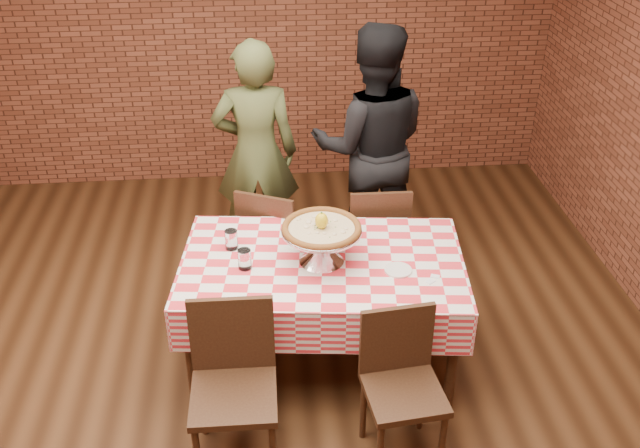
# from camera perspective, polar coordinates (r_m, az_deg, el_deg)

# --- Properties ---
(ground) EXTENTS (6.00, 6.00, 0.00)m
(ground) POSITION_cam_1_polar(r_m,az_deg,el_deg) (4.42, -5.98, -14.02)
(ground) COLOR black
(ground) RESTS_ON ground
(back_wall) EXTENTS (5.50, 0.00, 5.50)m
(back_wall) POSITION_cam_1_polar(r_m,az_deg,el_deg) (6.36, -6.70, 15.56)
(back_wall) COLOR brown
(back_wall) RESTS_ON ground
(table) EXTENTS (1.73, 1.16, 0.75)m
(table) POSITION_cam_1_polar(r_m,az_deg,el_deg) (4.45, 0.17, -6.98)
(table) COLOR #3C2616
(table) RESTS_ON ground
(tablecloth) EXTENTS (1.77, 1.19, 0.28)m
(tablecloth) POSITION_cam_1_polar(r_m,az_deg,el_deg) (4.31, 0.18, -4.43)
(tablecloth) COLOR #E7303C
(tablecloth) RESTS_ON table
(pizza_stand) EXTENTS (0.60, 0.60, 0.21)m
(pizza_stand) POSITION_cam_1_polar(r_m,az_deg,el_deg) (4.17, 0.12, -1.71)
(pizza_stand) COLOR silver
(pizza_stand) RESTS_ON tablecloth
(pizza) EXTENTS (0.58, 0.58, 0.03)m
(pizza) POSITION_cam_1_polar(r_m,az_deg,el_deg) (4.11, 0.12, -0.39)
(pizza) COLOR beige
(pizza) RESTS_ON pizza_stand
(lemon) EXTENTS (0.09, 0.09, 0.10)m
(lemon) POSITION_cam_1_polar(r_m,az_deg,el_deg) (4.08, 0.13, 0.26)
(lemon) COLOR yellow
(lemon) RESTS_ON pizza
(water_glass_left) EXTENTS (0.08, 0.08, 0.12)m
(water_glass_left) POSITION_cam_1_polar(r_m,az_deg,el_deg) (4.15, -5.97, -2.78)
(water_glass_left) COLOR white
(water_glass_left) RESTS_ON tablecloth
(water_glass_right) EXTENTS (0.08, 0.08, 0.12)m
(water_glass_right) POSITION_cam_1_polar(r_m,az_deg,el_deg) (4.34, -7.01, -1.23)
(water_glass_right) COLOR white
(water_glass_right) RESTS_ON tablecloth
(side_plate) EXTENTS (0.17, 0.17, 0.01)m
(side_plate) POSITION_cam_1_polar(r_m,az_deg,el_deg) (4.16, 6.19, -3.64)
(side_plate) COLOR white
(side_plate) RESTS_ON tablecloth
(sweetener_packet_a) EXTENTS (0.06, 0.06, 0.00)m
(sweetener_packet_a) POSITION_cam_1_polar(r_m,az_deg,el_deg) (4.10, 8.71, -4.51)
(sweetener_packet_a) COLOR white
(sweetener_packet_a) RESTS_ON tablecloth
(sweetener_packet_b) EXTENTS (0.06, 0.05, 0.00)m
(sweetener_packet_b) POSITION_cam_1_polar(r_m,az_deg,el_deg) (4.14, 9.08, -4.10)
(sweetener_packet_b) COLOR white
(sweetener_packet_b) RESTS_ON tablecloth
(condiment_caddy) EXTENTS (0.10, 0.08, 0.14)m
(condiment_caddy) POSITION_cam_1_polar(r_m,az_deg,el_deg) (4.44, 1.50, -0.10)
(condiment_caddy) COLOR silver
(condiment_caddy) RESTS_ON tablecloth
(chair_near_left) EXTENTS (0.45, 0.45, 0.92)m
(chair_near_left) POSITION_cam_1_polar(r_m,az_deg,el_deg) (3.82, -6.83, -13.21)
(chair_near_left) COLOR #3C2616
(chair_near_left) RESTS_ON ground
(chair_near_right) EXTENTS (0.43, 0.43, 0.87)m
(chair_near_right) POSITION_cam_1_polar(r_m,az_deg,el_deg) (3.85, 6.64, -13.29)
(chair_near_right) COLOR #3C2616
(chair_near_right) RESTS_ON ground
(chair_far_left) EXTENTS (0.54, 0.54, 0.89)m
(chair_far_left) POSITION_cam_1_polar(r_m,az_deg,el_deg) (5.01, -3.45, -1.29)
(chair_far_left) COLOR #3C2616
(chair_far_left) RESTS_ON ground
(chair_far_right) EXTENTS (0.41, 0.41, 0.89)m
(chair_far_right) POSITION_cam_1_polar(r_m,az_deg,el_deg) (5.07, 4.37, -0.97)
(chair_far_right) COLOR #3C2616
(chair_far_right) RESTS_ON ground
(diner_olive) EXTENTS (0.63, 0.42, 1.70)m
(diner_olive) POSITION_cam_1_polar(r_m,az_deg,el_deg) (5.31, -5.08, 5.58)
(diner_olive) COLOR #48512B
(diner_olive) RESTS_ON ground
(diner_black) EXTENTS (0.94, 0.76, 1.81)m
(diner_black) POSITION_cam_1_polar(r_m,az_deg,el_deg) (5.27, 4.05, 6.10)
(diner_black) COLOR black
(diner_black) RESTS_ON ground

